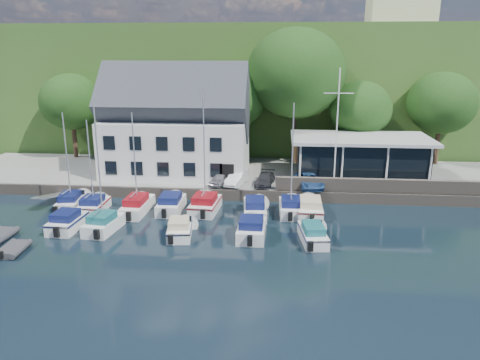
{
  "coord_description": "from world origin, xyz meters",
  "views": [
    {
      "loc": [
        3.34,
        -28.98,
        13.22
      ],
      "look_at": [
        0.02,
        9.0,
        2.49
      ],
      "focal_mm": 35.0,
      "sensor_mm": 36.0,
      "label": 1
    }
  ],
  "objects_px": {
    "car_white": "(237,178)",
    "boat_r2_1": "(99,173)",
    "boat_r1_2": "(135,159)",
    "car_dgrey": "(265,179)",
    "boat_r2_2": "(180,227)",
    "harbor_building": "(177,131)",
    "club_pavilion": "(359,158)",
    "car_blue": "(309,180)",
    "car_silver": "(221,179)",
    "dinghy_1": "(13,248)",
    "boat_r1_5": "(255,207)",
    "boat_r2_3": "(251,227)",
    "boat_r1_1": "(90,163)",
    "boat_r1_0": "(67,161)",
    "boat_r1_7": "(310,206)",
    "boat_r1_6": "(292,162)",
    "flagpole": "(337,130)",
    "boat_r1_4": "(204,157)",
    "boat_r1_3": "(171,202)",
    "boat_r2_0": "(67,220)"
  },
  "relations": [
    {
      "from": "car_white",
      "to": "boat_r2_1",
      "type": "relative_size",
      "value": 0.41
    },
    {
      "from": "boat_r1_2",
      "to": "car_dgrey",
      "type": "bearing_deg",
      "value": 30.3
    },
    {
      "from": "boat_r2_1",
      "to": "boat_r2_2",
      "type": "bearing_deg",
      "value": 2.88
    },
    {
      "from": "harbor_building",
      "to": "club_pavilion",
      "type": "height_order",
      "value": "harbor_building"
    },
    {
      "from": "car_white",
      "to": "car_blue",
      "type": "bearing_deg",
      "value": 12.25
    },
    {
      "from": "boat_r2_2",
      "to": "car_silver",
      "type": "bearing_deg",
      "value": 72.93
    },
    {
      "from": "car_white",
      "to": "dinghy_1",
      "type": "distance_m",
      "value": 19.85
    },
    {
      "from": "boat_r1_2",
      "to": "boat_r1_5",
      "type": "xyz_separation_m",
      "value": [
        9.83,
        0.1,
        -3.8
      ]
    },
    {
      "from": "club_pavilion",
      "to": "boat_r2_3",
      "type": "height_order",
      "value": "club_pavilion"
    },
    {
      "from": "boat_r2_3",
      "to": "dinghy_1",
      "type": "relative_size",
      "value": 1.95
    },
    {
      "from": "harbor_building",
      "to": "boat_r1_1",
      "type": "height_order",
      "value": "harbor_building"
    },
    {
      "from": "boat_r1_0",
      "to": "boat_r2_2",
      "type": "distance_m",
      "value": 12.54
    },
    {
      "from": "boat_r1_7",
      "to": "boat_r2_3",
      "type": "bearing_deg",
      "value": -130.03
    },
    {
      "from": "boat_r1_6",
      "to": "boat_r1_2",
      "type": "bearing_deg",
      "value": -178.83
    },
    {
      "from": "dinghy_1",
      "to": "harbor_building",
      "type": "bearing_deg",
      "value": 64.17
    },
    {
      "from": "harbor_building",
      "to": "flagpole",
      "type": "bearing_deg",
      "value": -16.2
    },
    {
      "from": "car_blue",
      "to": "dinghy_1",
      "type": "bearing_deg",
      "value": -155.76
    },
    {
      "from": "club_pavilion",
      "to": "boat_r1_7",
      "type": "height_order",
      "value": "club_pavilion"
    },
    {
      "from": "car_white",
      "to": "boat_r2_3",
      "type": "bearing_deg",
      "value": -64.11
    },
    {
      "from": "car_silver",
      "to": "boat_r1_0",
      "type": "relative_size",
      "value": 0.4
    },
    {
      "from": "car_silver",
      "to": "boat_r1_2",
      "type": "xyz_separation_m",
      "value": [
        -6.33,
        -5.43,
        3.0
      ]
    },
    {
      "from": "flagpole",
      "to": "boat_r1_7",
      "type": "distance_m",
      "value": 7.43
    },
    {
      "from": "flagpole",
      "to": "boat_r1_4",
      "type": "relative_size",
      "value": 1.13
    },
    {
      "from": "club_pavilion",
      "to": "boat_r1_4",
      "type": "bearing_deg",
      "value": -149.17
    },
    {
      "from": "car_dgrey",
      "to": "boat_r1_2",
      "type": "height_order",
      "value": "boat_r1_2"
    },
    {
      "from": "boat_r2_3",
      "to": "car_blue",
      "type": "bearing_deg",
      "value": 65.28
    },
    {
      "from": "boat_r1_2",
      "to": "harbor_building",
      "type": "bearing_deg",
      "value": 83.01
    },
    {
      "from": "boat_r1_0",
      "to": "boat_r1_3",
      "type": "distance_m",
      "value": 9.43
    },
    {
      "from": "car_white",
      "to": "car_dgrey",
      "type": "height_order",
      "value": "car_white"
    },
    {
      "from": "car_white",
      "to": "dinghy_1",
      "type": "relative_size",
      "value": 1.35
    },
    {
      "from": "boat_r2_1",
      "to": "boat_r2_3",
      "type": "relative_size",
      "value": 1.71
    },
    {
      "from": "boat_r1_3",
      "to": "boat_r2_2",
      "type": "distance_m",
      "value": 5.71
    },
    {
      "from": "dinghy_1",
      "to": "club_pavilion",
      "type": "bearing_deg",
      "value": 31.06
    },
    {
      "from": "boat_r1_0",
      "to": "boat_r2_3",
      "type": "distance_m",
      "value": 17.12
    },
    {
      "from": "club_pavilion",
      "to": "boat_r1_5",
      "type": "bearing_deg",
      "value": -137.6
    },
    {
      "from": "car_dgrey",
      "to": "boat_r2_2",
      "type": "relative_size",
      "value": 0.77
    },
    {
      "from": "boat_r1_2",
      "to": "boat_r2_3",
      "type": "relative_size",
      "value": 1.71
    },
    {
      "from": "car_silver",
      "to": "boat_r1_1",
      "type": "distance_m",
      "value": 11.77
    },
    {
      "from": "boat_r2_0",
      "to": "boat_r1_7",
      "type": "bearing_deg",
      "value": 17.44
    },
    {
      "from": "car_dgrey",
      "to": "dinghy_1",
      "type": "height_order",
      "value": "car_dgrey"
    },
    {
      "from": "dinghy_1",
      "to": "boat_r1_2",
      "type": "bearing_deg",
      "value": 51.84
    },
    {
      "from": "boat_r1_1",
      "to": "boat_r2_1",
      "type": "relative_size",
      "value": 0.92
    },
    {
      "from": "boat_r1_2",
      "to": "boat_r1_4",
      "type": "xyz_separation_m",
      "value": [
        5.63,
        0.63,
        0.19
      ]
    },
    {
      "from": "boat_r1_3",
      "to": "boat_r2_0",
      "type": "distance_m",
      "value": 8.39
    },
    {
      "from": "club_pavilion",
      "to": "car_dgrey",
      "type": "relative_size",
      "value": 3.51
    },
    {
      "from": "car_silver",
      "to": "boat_r1_5",
      "type": "distance_m",
      "value": 6.43
    },
    {
      "from": "car_silver",
      "to": "car_dgrey",
      "type": "distance_m",
      "value": 4.11
    },
    {
      "from": "boat_r1_1",
      "to": "boat_r1_6",
      "type": "bearing_deg",
      "value": 1.63
    },
    {
      "from": "boat_r1_3",
      "to": "boat_r2_0",
      "type": "bearing_deg",
      "value": -146.05
    },
    {
      "from": "boat_r1_1",
      "to": "boat_r1_7",
      "type": "xyz_separation_m",
      "value": [
        18.06,
        0.75,
        -3.43
      ]
    }
  ]
}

